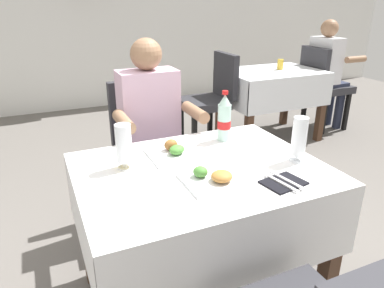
{
  "coord_description": "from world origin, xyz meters",
  "views": [
    {
      "loc": [
        -0.56,
        -1.35,
        1.47
      ],
      "look_at": [
        0.08,
        0.09,
        0.84
      ],
      "focal_mm": 33.79,
      "sensor_mm": 36.0,
      "label": 1
    }
  ],
  "objects_px": {
    "main_dining_table": "(201,201)",
    "background_dining_table": "(271,88)",
    "napkin_cutlery_set": "(283,182)",
    "background_chair_right": "(323,83)",
    "seated_diner_far": "(152,129)",
    "cola_bottle_primary": "(224,119)",
    "chair_far_diner_seat": "(149,146)",
    "beer_glass_left": "(124,145)",
    "plate_far_diner": "(174,151)",
    "beer_glass_middle": "(299,138)",
    "background_table_tumbler": "(280,64)",
    "plate_near_camera": "(212,178)",
    "background_patron": "(328,69)",
    "background_chair_left": "(211,96)"
  },
  "relations": [
    {
      "from": "beer_glass_middle",
      "to": "background_patron",
      "type": "relative_size",
      "value": 0.17
    },
    {
      "from": "seated_diner_far",
      "to": "cola_bottle_primary",
      "type": "xyz_separation_m",
      "value": [
        0.26,
        -0.44,
        0.16
      ]
    },
    {
      "from": "chair_far_diner_seat",
      "to": "background_table_tumbler",
      "type": "height_order",
      "value": "chair_far_diner_seat"
    },
    {
      "from": "main_dining_table",
      "to": "background_dining_table",
      "type": "relative_size",
      "value": 1.07
    },
    {
      "from": "cola_bottle_primary",
      "to": "chair_far_diner_seat",
      "type": "bearing_deg",
      "value": 115.48
    },
    {
      "from": "plate_far_diner",
      "to": "beer_glass_middle",
      "type": "distance_m",
      "value": 0.6
    },
    {
      "from": "background_chair_right",
      "to": "beer_glass_middle",
      "type": "bearing_deg",
      "value": -135.44
    },
    {
      "from": "plate_near_camera",
      "to": "background_chair_right",
      "type": "distance_m",
      "value": 3.16
    },
    {
      "from": "chair_far_diner_seat",
      "to": "background_chair_right",
      "type": "bearing_deg",
      "value": 22.84
    },
    {
      "from": "main_dining_table",
      "to": "background_chair_right",
      "type": "xyz_separation_m",
      "value": [
        2.43,
        1.84,
        -0.03
      ]
    },
    {
      "from": "plate_near_camera",
      "to": "beer_glass_middle",
      "type": "height_order",
      "value": "beer_glass_middle"
    },
    {
      "from": "plate_near_camera",
      "to": "beer_glass_middle",
      "type": "bearing_deg",
      "value": 3.47
    },
    {
      "from": "main_dining_table",
      "to": "plate_far_diner",
      "type": "bearing_deg",
      "value": 107.29
    },
    {
      "from": "plate_near_camera",
      "to": "beer_glass_middle",
      "type": "xyz_separation_m",
      "value": [
        0.46,
        0.03,
        0.1
      ]
    },
    {
      "from": "beer_glass_middle",
      "to": "background_table_tumbler",
      "type": "distance_m",
      "value": 2.4
    },
    {
      "from": "beer_glass_left",
      "to": "napkin_cutlery_set",
      "type": "distance_m",
      "value": 0.71
    },
    {
      "from": "background_chair_left",
      "to": "plate_near_camera",
      "type": "bearing_deg",
      "value": -116.72
    },
    {
      "from": "plate_far_diner",
      "to": "background_dining_table",
      "type": "xyz_separation_m",
      "value": [
        1.77,
        1.65,
        -0.21
      ]
    },
    {
      "from": "chair_far_diner_seat",
      "to": "background_patron",
      "type": "relative_size",
      "value": 0.77
    },
    {
      "from": "cola_bottle_primary",
      "to": "background_table_tumbler",
      "type": "bearing_deg",
      "value": 45.64
    },
    {
      "from": "main_dining_table",
      "to": "seated_diner_far",
      "type": "relative_size",
      "value": 0.88
    },
    {
      "from": "background_chair_right",
      "to": "background_dining_table",
      "type": "bearing_deg",
      "value": 180.0
    },
    {
      "from": "plate_near_camera",
      "to": "napkin_cutlery_set",
      "type": "height_order",
      "value": "plate_near_camera"
    },
    {
      "from": "main_dining_table",
      "to": "napkin_cutlery_set",
      "type": "height_order",
      "value": "napkin_cutlery_set"
    },
    {
      "from": "napkin_cutlery_set",
      "to": "background_table_tumbler",
      "type": "relative_size",
      "value": 1.78
    },
    {
      "from": "plate_far_diner",
      "to": "beer_glass_middle",
      "type": "height_order",
      "value": "beer_glass_middle"
    },
    {
      "from": "cola_bottle_primary",
      "to": "background_chair_right",
      "type": "bearing_deg",
      "value": 35.95
    },
    {
      "from": "chair_far_diner_seat",
      "to": "napkin_cutlery_set",
      "type": "bearing_deg",
      "value": -77.06
    },
    {
      "from": "background_chair_right",
      "to": "background_patron",
      "type": "relative_size",
      "value": 0.77
    },
    {
      "from": "napkin_cutlery_set",
      "to": "background_table_tumbler",
      "type": "height_order",
      "value": "background_table_tumbler"
    },
    {
      "from": "cola_bottle_primary",
      "to": "napkin_cutlery_set",
      "type": "height_order",
      "value": "cola_bottle_primary"
    },
    {
      "from": "seated_diner_far",
      "to": "cola_bottle_primary",
      "type": "bearing_deg",
      "value": -59.0
    },
    {
      "from": "plate_far_diner",
      "to": "background_chair_left",
      "type": "bearing_deg",
      "value": 57.74
    },
    {
      "from": "napkin_cutlery_set",
      "to": "background_patron",
      "type": "height_order",
      "value": "background_patron"
    },
    {
      "from": "napkin_cutlery_set",
      "to": "background_chair_right",
      "type": "relative_size",
      "value": 0.2
    },
    {
      "from": "plate_far_diner",
      "to": "background_table_tumbler",
      "type": "bearing_deg",
      "value": 41.65
    },
    {
      "from": "chair_far_diner_seat",
      "to": "plate_near_camera",
      "type": "height_order",
      "value": "chair_far_diner_seat"
    },
    {
      "from": "main_dining_table",
      "to": "napkin_cutlery_set",
      "type": "xyz_separation_m",
      "value": [
        0.25,
        -0.27,
        0.18
      ]
    },
    {
      "from": "beer_glass_left",
      "to": "napkin_cutlery_set",
      "type": "bearing_deg",
      "value": -36.15
    },
    {
      "from": "plate_far_diner",
      "to": "background_chair_right",
      "type": "xyz_separation_m",
      "value": [
        2.49,
        1.65,
        -0.22
      ]
    },
    {
      "from": "chair_far_diner_seat",
      "to": "background_table_tumbler",
      "type": "bearing_deg",
      "value": 29.8
    },
    {
      "from": "seated_diner_far",
      "to": "beer_glass_left",
      "type": "height_order",
      "value": "seated_diner_far"
    },
    {
      "from": "plate_far_diner",
      "to": "beer_glass_middle",
      "type": "relative_size",
      "value": 1.12
    },
    {
      "from": "background_dining_table",
      "to": "beer_glass_left",
      "type": "bearing_deg",
      "value": -139.91
    },
    {
      "from": "napkin_cutlery_set",
      "to": "background_dining_table",
      "type": "relative_size",
      "value": 0.19
    },
    {
      "from": "plate_far_diner",
      "to": "cola_bottle_primary",
      "type": "height_order",
      "value": "cola_bottle_primary"
    },
    {
      "from": "beer_glass_left",
      "to": "plate_far_diner",
      "type": "bearing_deg",
      "value": 11.14
    },
    {
      "from": "plate_near_camera",
      "to": "plate_far_diner",
      "type": "height_order",
      "value": "plate_far_diner"
    },
    {
      "from": "background_dining_table",
      "to": "background_table_tumbler",
      "type": "relative_size",
      "value": 9.38
    },
    {
      "from": "beer_glass_left",
      "to": "background_chair_right",
      "type": "distance_m",
      "value": 3.24
    }
  ]
}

